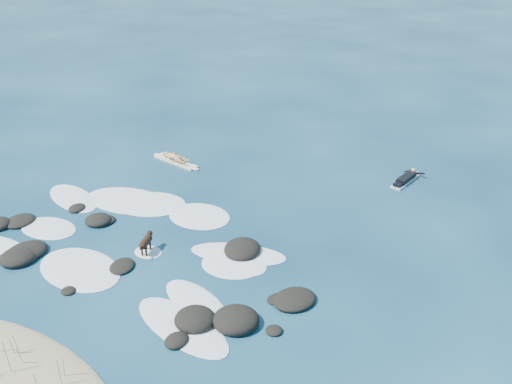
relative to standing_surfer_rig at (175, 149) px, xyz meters
The scene contains 7 objects.
ground 7.90m from the standing_surfer_rig, 55.72° to the right, with size 160.00×160.00×0.00m, color #0A2642.
dune_grass 15.21m from the standing_surfer_rig, 70.94° to the right, with size 4.37×1.70×1.19m.
reef_rocks 9.65m from the standing_surfer_rig, 60.90° to the right, with size 14.20×6.56×0.66m.
breaking_foam 7.53m from the standing_surfer_rig, 61.92° to the right, with size 13.37×8.81×0.12m.
standing_surfer_rig is the anchor object (origin of this frame).
paddling_surfer_rig 11.38m from the standing_surfer_rig, 18.18° to the left, with size 1.11×2.45×0.42m.
dog 8.49m from the standing_surfer_rig, 60.39° to the right, with size 0.54×1.17×0.76m.
Camera 1 is at (12.21, -14.55, 11.49)m, focal length 40.00 mm.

